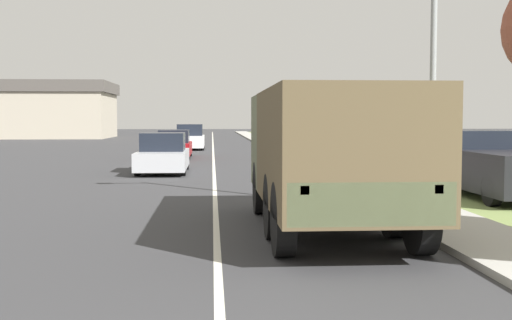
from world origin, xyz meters
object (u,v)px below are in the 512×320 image
Objects in this scene: military_truck at (328,149)px; car_second_ahead at (174,145)px; car_nearest_ahead at (163,155)px; car_third_ahead at (190,138)px; pickup_truck at (492,165)px.

car_second_ahead is (-4.18, 22.95, -0.85)m from military_truck.
car_nearest_ahead reaches higher than car_second_ahead.
military_truck is 1.42× the size of car_third_ahead.
military_truck reaches higher than car_second_ahead.
car_third_ahead reaches higher than car_nearest_ahead.
military_truck is 23.34m from car_second_ahead.
car_nearest_ahead is at bearing 106.70° from military_truck.
car_nearest_ahead is 19.06m from car_third_ahead.
car_third_ahead is at bearing 108.04° from pickup_truck.
military_truck is at bearing -83.60° from car_third_ahead.
pickup_truck is (5.35, 4.91, -0.68)m from military_truck.
car_nearest_ahead is 9.45m from car_second_ahead.
car_third_ahead is (-3.65, 32.55, -0.76)m from military_truck.
pickup_truck reaches higher than car_second_ahead.
military_truck reaches higher than car_nearest_ahead.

